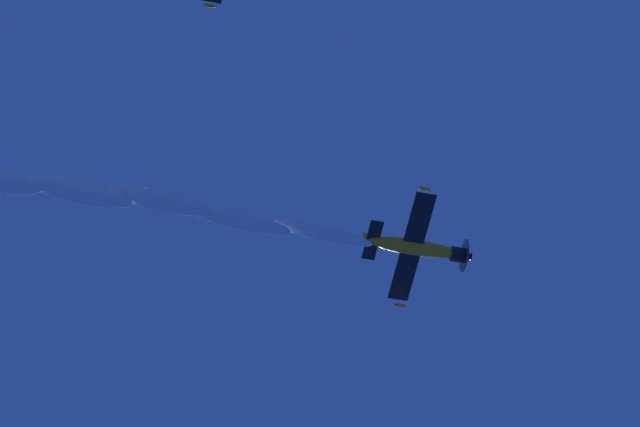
% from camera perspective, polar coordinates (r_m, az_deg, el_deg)
% --- Properties ---
extents(airplane_lead, '(7.13, 7.89, 2.44)m').
position_cam_1_polar(airplane_lead, '(90.23, 3.97, -1.39)').
color(airplane_lead, orange).
extents(smoke_trail_lead, '(31.12, 9.97, 3.54)m').
position_cam_1_polar(smoke_trail_lead, '(88.42, -10.26, 0.98)').
color(smoke_trail_lead, white).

